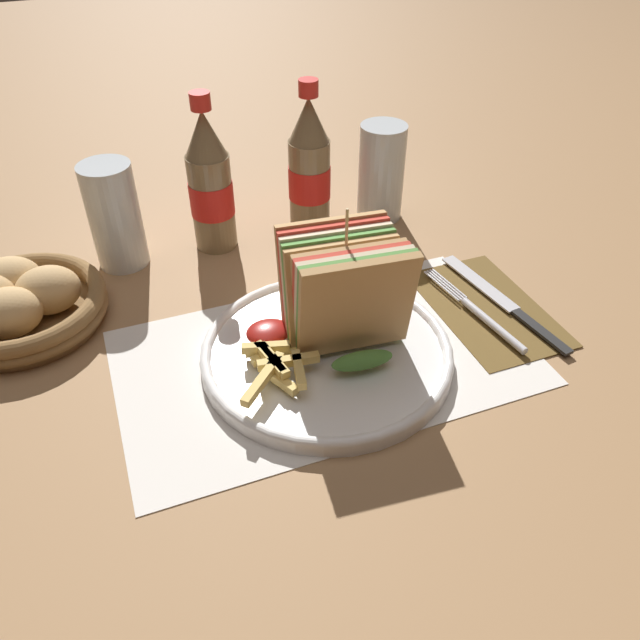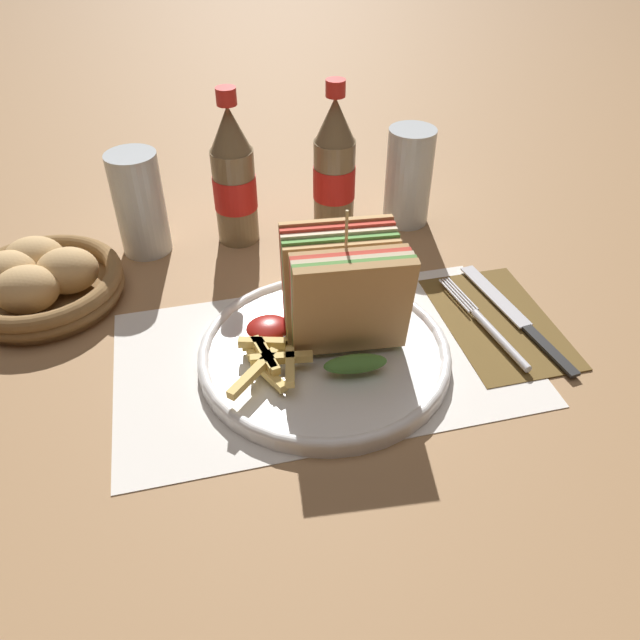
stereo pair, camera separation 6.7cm
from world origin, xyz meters
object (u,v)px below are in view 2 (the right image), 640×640
plate_main (324,353)px  glass_far (140,204)px  fork (490,328)px  coke_bottle_near (234,179)px  bread_basket (40,282)px  glass_near (409,177)px  club_sandwich (345,295)px  knife (517,317)px  coke_bottle_far (334,169)px

plate_main → glass_far: (-0.18, 0.28, 0.06)m
fork → coke_bottle_near: size_ratio=0.83×
coke_bottle_near → bread_basket: size_ratio=1.09×
glass_near → club_sandwich: bearing=-122.5°
plate_main → bread_basket: bearing=148.5°
knife → fork: bearing=-168.3°
coke_bottle_near → bread_basket: bearing=-160.8°
glass_far → fork: bearing=-36.7°
glass_near → bread_basket: 0.50m
knife → coke_bottle_near: size_ratio=1.04×
knife → coke_bottle_near: coke_bottle_near is taller
glass_near → plate_main: bearing=-125.2°
plate_main → coke_bottle_near: 0.29m
knife → glass_far: bearing=140.3°
club_sandwich → glass_far: club_sandwich is taller
plate_main → coke_bottle_near: bearing=101.2°
club_sandwich → glass_far: 0.34m
fork → glass_far: glass_far is taller
fork → coke_bottle_near: 0.38m
coke_bottle_far → bread_basket: coke_bottle_far is taller
coke_bottle_near → glass_far: size_ratio=1.52×
coke_bottle_far → glass_far: coke_bottle_far is taller
glass_near → coke_bottle_near: bearing=178.1°
club_sandwich → knife: club_sandwich is taller
coke_bottle_far → glass_far: 0.26m
plate_main → fork: plate_main is taller
fork → knife: fork is taller
plate_main → bread_basket: (-0.31, 0.19, 0.02)m
glass_far → bread_basket: (-0.13, -0.09, -0.04)m
bread_basket → coke_bottle_far: bearing=12.3°
knife → coke_bottle_far: size_ratio=1.04×
coke_bottle_far → glass_near: size_ratio=1.52×
plate_main → glass_near: (0.19, 0.27, 0.06)m
club_sandwich → bread_basket: (-0.33, 0.18, -0.05)m
plate_main → club_sandwich: size_ratio=1.71×
club_sandwich → coke_bottle_near: bearing=106.4°
plate_main → glass_far: bearing=123.1°
glass_far → plate_main: bearing=-56.9°
coke_bottle_far → bread_basket: (-0.39, -0.08, -0.06)m
coke_bottle_near → glass_near: (0.24, -0.01, -0.02)m
knife → coke_bottle_far: coke_bottle_far is taller
club_sandwich → glass_near: bearing=57.5°
bread_basket → coke_bottle_near: bearing=19.2°
knife → bread_basket: (-0.54, 0.18, 0.02)m
club_sandwich → glass_near: 0.31m
knife → bread_basket: bread_basket is taller
plate_main → fork: size_ratio=1.56×
coke_bottle_far → knife: bearing=-59.5°
knife → coke_bottle_near: bearing=130.4°
fork → bread_basket: bread_basket is taller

